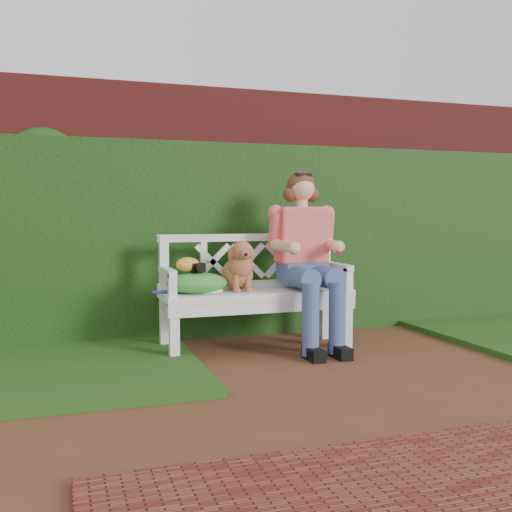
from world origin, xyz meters
name	(u,v)px	position (x,y,z in m)	size (l,w,h in m)	color
ground	(384,378)	(0.00, 0.00, 0.00)	(60.00, 60.00, 0.00)	#582F1D
brick_wall	(282,212)	(0.00, 1.90, 1.10)	(10.00, 0.30, 2.20)	maroon
ivy_hedge	(291,239)	(0.00, 1.68, 0.85)	(10.00, 0.18, 1.70)	#28601A
grass_left	(4,370)	(-2.40, 0.90, 0.03)	(2.60, 2.00, 0.05)	black
garden_bench	(256,319)	(-0.54, 1.07, 0.24)	(1.58, 0.60, 0.48)	white
seated_woman	(304,260)	(-0.14, 1.05, 0.71)	(0.60, 0.80, 1.42)	#FD5571
dog	(238,265)	(-0.68, 1.08, 0.68)	(0.27, 0.37, 0.40)	brown
tennis_racket	(200,290)	(-1.00, 1.06, 0.49)	(0.58, 0.24, 0.03)	#EFECCE
green_bag	(197,282)	(-1.03, 1.04, 0.56)	(0.47, 0.36, 0.16)	#2E6A27
camera_item	(197,267)	(-1.03, 1.03, 0.68)	(0.11, 0.08, 0.07)	black
baseball_glove	(188,265)	(-1.09, 1.05, 0.70)	(0.18, 0.13, 0.11)	orange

